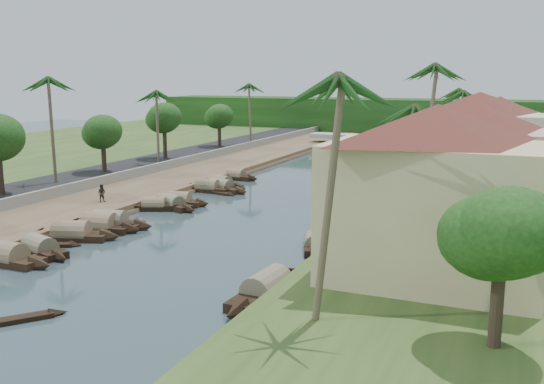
% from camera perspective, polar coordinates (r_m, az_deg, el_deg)
% --- Properties ---
extents(ground, '(220.00, 220.00, 0.00)m').
position_cam_1_polar(ground, '(45.69, -9.44, -5.74)').
color(ground, '#31434A').
rests_on(ground, ground).
extents(left_bank, '(10.00, 180.00, 0.80)m').
position_cam_1_polar(left_bank, '(70.48, -11.78, 0.36)').
color(left_bank, brown).
rests_on(left_bank, ground).
extents(right_bank, '(16.00, 180.00, 1.20)m').
position_cam_1_polar(right_bank, '(58.37, 17.81, -1.88)').
color(right_bank, '#2B451B').
rests_on(right_bank, ground).
extents(road, '(8.00, 180.00, 1.40)m').
position_cam_1_polar(road, '(75.55, -17.10, 1.03)').
color(road, black).
rests_on(road, ground).
extents(retaining_wall, '(0.40, 180.00, 1.10)m').
position_cam_1_polar(retaining_wall, '(72.77, -14.53, 1.32)').
color(retaining_wall, gray).
rests_on(retaining_wall, left_bank).
extents(treeline, '(120.00, 14.00, 8.00)m').
position_cam_1_polar(treeline, '(139.19, 13.20, 6.85)').
color(treeline, '#14360E').
rests_on(treeline, ground).
extents(bridge, '(28.00, 4.00, 2.40)m').
position_cam_1_polar(bridge, '(111.98, 10.65, 4.89)').
color(bridge, '#9D9E94').
rests_on(bridge, ground).
extents(building_near, '(14.85, 14.85, 10.20)m').
position_cam_1_polar(building_near, '(35.78, 14.99, -0.05)').
color(building_near, beige).
rests_on(building_near, right_bank).
extents(building_mid, '(14.11, 14.11, 9.70)m').
position_cam_1_polar(building_mid, '(51.45, 18.63, 2.68)').
color(building_mid, '#C9A78E').
rests_on(building_mid, right_bank).
extents(building_far, '(15.59, 15.59, 10.20)m').
position_cam_1_polar(building_far, '(65.36, 18.76, 4.51)').
color(building_far, beige).
rests_on(building_far, right_bank).
extents(building_distant, '(12.62, 12.62, 9.20)m').
position_cam_1_polar(building_distant, '(85.24, 20.47, 5.40)').
color(building_distant, beige).
rests_on(building_distant, right_bank).
extents(sampan_2, '(8.67, 2.15, 2.26)m').
position_cam_1_polar(sampan_2, '(46.71, -23.84, -5.64)').
color(sampan_2, black).
rests_on(sampan_2, ground).
extents(sampan_3, '(7.45, 3.71, 2.01)m').
position_cam_1_polar(sampan_3, '(47.99, -20.98, -5.01)').
color(sampan_3, black).
rests_on(sampan_3, ground).
extents(sampan_4, '(8.23, 4.36, 2.30)m').
position_cam_1_polar(sampan_4, '(51.30, -18.34, -3.84)').
color(sampan_4, black).
rests_on(sampan_4, ground).
extents(sampan_5, '(7.81, 3.00, 2.41)m').
position_cam_1_polar(sampan_5, '(53.41, -15.87, -3.13)').
color(sampan_5, black).
rests_on(sampan_5, ground).
extents(sampan_6, '(8.21, 3.59, 2.37)m').
position_cam_1_polar(sampan_6, '(54.16, -15.04, -2.89)').
color(sampan_6, black).
rests_on(sampan_6, ground).
extents(sampan_7, '(6.49, 3.58, 1.78)m').
position_cam_1_polar(sampan_7, '(60.52, -11.03, -1.31)').
color(sampan_7, black).
rests_on(sampan_7, ground).
extents(sampan_8, '(6.71, 2.61, 2.06)m').
position_cam_1_polar(sampan_8, '(62.26, -8.72, -0.89)').
color(sampan_8, black).
rests_on(sampan_8, ground).
extents(sampan_9, '(7.60, 4.00, 1.95)m').
position_cam_1_polar(sampan_9, '(61.05, -9.52, -1.15)').
color(sampan_9, black).
rests_on(sampan_9, ground).
extents(sampan_10, '(7.42, 1.90, 2.06)m').
position_cam_1_polar(sampan_10, '(69.32, -6.07, 0.37)').
color(sampan_10, black).
rests_on(sampan_10, ground).
extents(sampan_11, '(8.27, 3.23, 2.31)m').
position_cam_1_polar(sampan_11, '(71.18, -5.03, 0.66)').
color(sampan_11, black).
rests_on(sampan_11, ground).
extents(sampan_12, '(8.30, 3.72, 1.99)m').
position_cam_1_polar(sampan_12, '(69.60, -4.85, 0.43)').
color(sampan_12, black).
rests_on(sampan_12, ground).
extents(sampan_13, '(6.76, 2.04, 1.88)m').
position_cam_1_polar(sampan_13, '(77.33, -3.45, 1.49)').
color(sampan_13, black).
rests_on(sampan_13, ground).
extents(sampan_14, '(2.42, 9.65, 2.30)m').
position_cam_1_polar(sampan_14, '(36.57, -0.50, -9.15)').
color(sampan_14, black).
rests_on(sampan_14, ground).
extents(sampan_15, '(3.55, 6.73, 1.84)m').
position_cam_1_polar(sampan_15, '(46.12, 4.01, -4.94)').
color(sampan_15, black).
rests_on(sampan_15, ground).
extents(sampan_16, '(3.40, 8.13, 1.99)m').
position_cam_1_polar(sampan_16, '(63.69, 9.46, -0.65)').
color(sampan_16, black).
rests_on(sampan_16, ground).
extents(canoe_0, '(4.14, 4.90, 0.75)m').
position_cam_1_polar(canoe_0, '(35.74, -23.21, -11.09)').
color(canoe_0, black).
rests_on(canoe_0, ground).
extents(canoe_1, '(4.73, 2.97, 0.80)m').
position_cam_1_polar(canoe_1, '(49.81, -20.18, -4.76)').
color(canoe_1, black).
rests_on(canoe_1, ground).
extents(canoe_2, '(5.56, 1.92, 0.80)m').
position_cam_1_polar(canoe_2, '(68.06, -5.30, -0.08)').
color(canoe_2, black).
rests_on(canoe_2, ground).
extents(palm_0, '(3.20, 3.20, 13.14)m').
position_cam_1_polar(palm_0, '(27.99, 4.89, 9.95)').
color(palm_0, '#71624B').
rests_on(palm_0, ground).
extents(palm_1, '(3.20, 3.20, 11.12)m').
position_cam_1_polar(palm_1, '(43.55, 12.83, 7.44)').
color(palm_1, '#71624B').
rests_on(palm_1, ground).
extents(palm_2, '(3.20, 3.20, 14.18)m').
position_cam_1_polar(palm_2, '(57.59, 14.53, 11.05)').
color(palm_2, '#71624B').
rests_on(palm_2, ground).
extents(palm_3, '(3.20, 3.20, 11.40)m').
position_cam_1_polar(palm_3, '(76.09, 17.34, 8.75)').
color(palm_3, '#71624B').
rests_on(palm_3, ground).
extents(palm_5, '(3.20, 3.20, 12.79)m').
position_cam_1_polar(palm_5, '(70.08, -20.25, 9.70)').
color(palm_5, '#71624B').
rests_on(palm_5, ground).
extents(palm_6, '(3.20, 3.20, 11.01)m').
position_cam_1_polar(palm_6, '(82.52, -10.83, 9.05)').
color(palm_6, '#71624B').
rests_on(palm_6, ground).
extents(palm_7, '(3.20, 3.20, 11.32)m').
position_cam_1_polar(palm_7, '(93.15, 17.18, 9.00)').
color(palm_7, '#71624B').
rests_on(palm_7, ground).
extents(palm_8, '(3.20, 3.20, 11.65)m').
position_cam_1_polar(palm_8, '(104.71, -2.05, 9.90)').
color(palm_8, '#71624B').
rests_on(palm_8, ground).
extents(tree_3, '(4.62, 4.62, 6.77)m').
position_cam_1_polar(tree_3, '(76.76, -15.66, 5.39)').
color(tree_3, '#423225').
rests_on(tree_3, ground).
extents(tree_4, '(4.79, 4.79, 7.70)m').
position_cam_1_polar(tree_4, '(87.73, -10.12, 6.80)').
color(tree_4, '#423225').
rests_on(tree_4, ground).
extents(tree_5, '(4.52, 4.52, 6.82)m').
position_cam_1_polar(tree_5, '(102.08, -5.00, 7.04)').
color(tree_5, '#423225').
rests_on(tree_5, ground).
extents(tree_6, '(4.08, 4.08, 6.32)m').
position_cam_1_polar(tree_6, '(67.10, 23.12, 3.82)').
color(tree_6, '#423225').
rests_on(tree_6, ground).
extents(tree_7, '(4.58, 4.58, 6.99)m').
position_cam_1_polar(tree_7, '(27.62, 20.81, -3.92)').
color(tree_7, '#423225').
rests_on(tree_7, ground).
extents(person_far, '(0.98, 0.85, 1.74)m').
position_cam_1_polar(person_far, '(61.76, -15.74, -0.08)').
color(person_far, '#2F2B21').
rests_on(person_far, left_bank).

